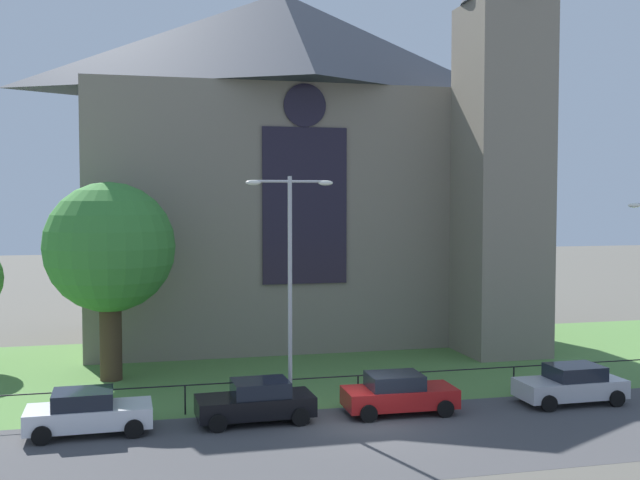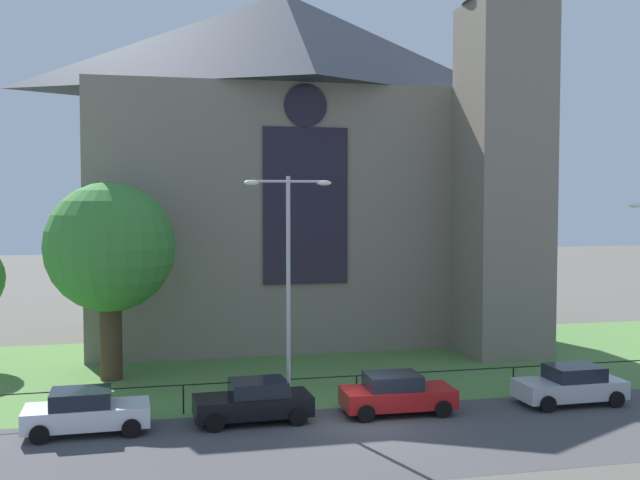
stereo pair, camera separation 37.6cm
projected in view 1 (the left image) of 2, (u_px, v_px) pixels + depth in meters
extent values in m
plane|color=#56544C|center=(308.00, 364.00, 37.50)|extent=(160.00, 160.00, 0.00)
cube|color=#424244|center=(386.00, 438.00, 25.86)|extent=(120.00, 8.00, 0.01)
cube|color=#517F3D|center=(317.00, 373.00, 35.56)|extent=(120.00, 20.00, 0.01)
cube|color=gray|center=(283.00, 217.00, 45.20)|extent=(22.00, 12.00, 14.00)
pyramid|color=#383D47|center=(282.00, 45.00, 44.66)|extent=(22.00, 12.00, 6.00)
cube|color=black|center=(305.00, 206.00, 39.29)|extent=(4.40, 0.16, 8.00)
cylinder|color=black|center=(305.00, 105.00, 39.02)|extent=(2.20, 0.15, 2.20)
cube|color=gray|center=(502.00, 181.00, 39.68)|extent=(4.00, 4.00, 18.00)
cylinder|color=black|center=(358.00, 376.00, 30.25)|extent=(26.93, 0.05, 0.05)
cylinder|color=black|center=(185.00, 400.00, 28.70)|extent=(0.06, 0.07, 1.10)
cylinder|color=black|center=(358.00, 389.00, 30.28)|extent=(0.06, 0.07, 1.10)
cylinder|color=black|center=(514.00, 380.00, 31.86)|extent=(0.06, 0.07, 1.10)
cylinder|color=#423021|center=(111.00, 338.00, 34.13)|extent=(0.97, 0.97, 3.77)
sphere|color=#387F33|center=(109.00, 247.00, 33.91)|extent=(5.76, 5.76, 5.76)
cylinder|color=#B2B2B7|center=(290.00, 293.00, 29.33)|extent=(0.16, 0.16, 8.92)
cylinder|color=#B2B2B7|center=(272.00, 181.00, 28.93)|extent=(1.40, 0.10, 0.10)
cylinder|color=#B2B2B7|center=(308.00, 182.00, 29.26)|extent=(1.40, 0.10, 0.10)
ellipsoid|color=white|center=(253.00, 183.00, 28.77)|extent=(0.57, 0.26, 0.20)
ellipsoid|color=white|center=(326.00, 183.00, 29.43)|extent=(0.57, 0.26, 0.20)
ellipsoid|color=white|center=(634.00, 205.00, 32.66)|extent=(0.57, 0.26, 0.20)
cube|color=silver|center=(89.00, 416.00, 26.35)|extent=(4.23, 1.87, 0.70)
cube|color=black|center=(83.00, 399.00, 26.27)|extent=(2.03, 1.63, 0.55)
cylinder|color=black|center=(133.00, 414.00, 27.61)|extent=(0.64, 0.23, 0.64)
cylinder|color=black|center=(134.00, 429.00, 25.87)|extent=(0.64, 0.23, 0.64)
cylinder|color=black|center=(47.00, 420.00, 26.87)|extent=(0.64, 0.23, 0.64)
cylinder|color=black|center=(42.00, 436.00, 25.13)|extent=(0.64, 0.23, 0.64)
cube|color=black|center=(255.00, 405.00, 27.74)|extent=(4.26, 1.94, 0.70)
cube|color=black|center=(260.00, 388.00, 27.76)|extent=(2.05, 1.66, 0.55)
cylinder|color=black|center=(218.00, 423.00, 26.49)|extent=(0.65, 0.24, 0.64)
cylinder|color=black|center=(211.00, 410.00, 28.23)|extent=(0.65, 0.24, 0.64)
cylinder|color=black|center=(300.00, 417.00, 27.28)|extent=(0.65, 0.24, 0.64)
cylinder|color=black|center=(289.00, 404.00, 29.01)|extent=(0.65, 0.24, 0.64)
cube|color=#B21919|center=(400.00, 397.00, 28.90)|extent=(4.24, 1.89, 0.70)
cube|color=black|center=(395.00, 381.00, 28.82)|extent=(2.03, 1.64, 0.55)
cylinder|color=black|center=(428.00, 396.00, 30.11)|extent=(0.64, 0.23, 0.64)
cylinder|color=black|center=(445.00, 409.00, 28.35)|extent=(0.64, 0.23, 0.64)
cylinder|color=black|center=(356.00, 401.00, 29.48)|extent=(0.64, 0.23, 0.64)
cylinder|color=black|center=(369.00, 413.00, 27.72)|extent=(0.64, 0.23, 0.64)
cube|color=#B7B7BC|center=(570.00, 388.00, 30.29)|extent=(4.22, 1.85, 0.70)
cube|color=black|center=(575.00, 372.00, 30.30)|extent=(2.02, 1.63, 0.55)
cylinder|color=black|center=(549.00, 403.00, 29.07)|extent=(0.64, 0.23, 0.64)
cylinder|color=black|center=(525.00, 392.00, 30.81)|extent=(0.64, 0.23, 0.64)
cylinder|color=black|center=(617.00, 398.00, 29.80)|extent=(0.64, 0.23, 0.64)
cylinder|color=black|center=(589.00, 387.00, 31.54)|extent=(0.64, 0.23, 0.64)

